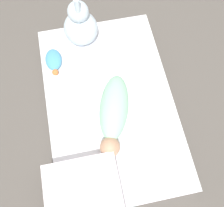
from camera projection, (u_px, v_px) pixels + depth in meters
name	position (u px, v px, depth m)	size (l,w,h in m)	color
ground_plane	(110.00, 110.00, 1.74)	(12.00, 12.00, 0.00)	#514C47
bed_mattress	(110.00, 106.00, 1.67)	(1.23, 0.77, 0.14)	white
swaddled_baby	(114.00, 112.00, 1.51)	(0.50, 0.28, 0.14)	#99D6B2
pillow	(83.00, 192.00, 1.36)	(0.33, 0.39, 0.11)	white
bunny_plush	(80.00, 25.00, 1.66)	(0.22, 0.22, 0.39)	silver
turtle_plush	(54.00, 60.00, 1.69)	(0.19, 0.10, 0.06)	#4C99C6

